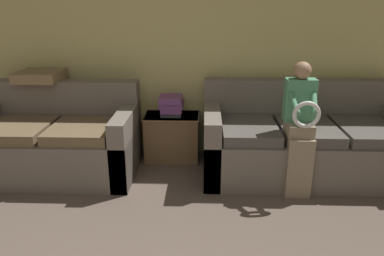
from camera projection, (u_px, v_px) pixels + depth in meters
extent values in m
cube|color=#DBCC7F|center=(169.00, 43.00, 4.11)|extent=(6.88, 0.06, 2.55)
cube|color=#70665B|center=(302.00, 153.00, 3.86)|extent=(2.04, 0.98, 0.45)
cube|color=#70665B|center=(298.00, 100.00, 4.08)|extent=(2.04, 0.20, 0.46)
cube|color=#70665B|center=(212.00, 141.00, 3.85)|extent=(0.16, 0.98, 0.68)
cube|color=#514C47|center=(249.00, 130.00, 3.69)|extent=(0.54, 0.74, 0.11)
cube|color=#514C47|center=(308.00, 131.00, 3.67)|extent=(0.54, 0.74, 0.11)
cube|color=#514C47|center=(367.00, 131.00, 3.65)|extent=(0.54, 0.74, 0.11)
cube|color=#70665B|center=(57.00, 153.00, 3.86)|extent=(1.61, 0.91, 0.45)
cube|color=#70665B|center=(65.00, 101.00, 4.05)|extent=(1.61, 0.20, 0.46)
cube|color=#70665B|center=(127.00, 143.00, 3.80)|extent=(0.16, 0.91, 0.68)
cube|color=brown|center=(18.00, 130.00, 3.68)|extent=(0.61, 0.67, 0.11)
cube|color=brown|center=(83.00, 131.00, 3.66)|extent=(0.61, 0.67, 0.11)
cube|color=gray|center=(299.00, 168.00, 3.38)|extent=(0.23, 0.10, 0.56)
cube|color=gray|center=(299.00, 128.00, 3.41)|extent=(0.23, 0.28, 0.11)
cube|color=#4C8E66|center=(300.00, 100.00, 3.39)|extent=(0.27, 0.14, 0.39)
sphere|color=#A37A5B|center=(302.00, 71.00, 3.30)|extent=(0.16, 0.16, 0.16)
torus|color=white|center=(306.00, 115.00, 3.15)|extent=(0.24, 0.04, 0.24)
cylinder|color=#4C8E66|center=(293.00, 100.00, 3.26)|extent=(0.09, 0.31, 0.22)
cylinder|color=#4C8E66|center=(314.00, 101.00, 3.25)|extent=(0.09, 0.31, 0.22)
cube|color=brown|center=(172.00, 137.00, 4.21)|extent=(0.59, 0.38, 0.52)
cube|color=brown|center=(172.00, 116.00, 4.12)|extent=(0.61, 0.40, 0.02)
cube|color=#4C4C56|center=(171.00, 113.00, 4.12)|extent=(0.22, 0.22, 0.05)
cube|color=#7A4284|center=(172.00, 109.00, 4.09)|extent=(0.23, 0.24, 0.05)
cube|color=#7A4284|center=(171.00, 104.00, 4.08)|extent=(0.26, 0.28, 0.05)
cube|color=#7A4284|center=(171.00, 99.00, 4.05)|extent=(0.24, 0.30, 0.06)
cube|color=#846B4C|center=(40.00, 76.00, 3.96)|extent=(0.45, 0.45, 0.10)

